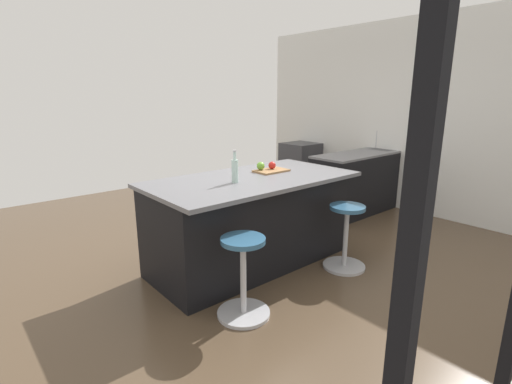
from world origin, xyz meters
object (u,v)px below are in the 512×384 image
(oven_range, at_px, (300,166))
(water_bottle, at_px, (235,170))
(apple_red, at_px, (272,165))
(stool_by_window, at_px, (346,239))
(stool_middle, at_px, (243,280))
(cutting_board, at_px, (271,171))
(kitchen_island, at_px, (250,220))
(apple_green, at_px, (261,166))

(oven_range, bearing_deg, water_bottle, 32.97)
(apple_red, bearing_deg, stool_by_window, 110.17)
(oven_range, height_order, stool_by_window, oven_range)
(apple_red, distance_m, water_bottle, 0.69)
(stool_by_window, distance_m, apple_red, 1.11)
(stool_middle, bearing_deg, oven_range, -143.09)
(oven_range, bearing_deg, cutting_board, 36.74)
(kitchen_island, distance_m, apple_red, 0.66)
(kitchen_island, distance_m, stool_middle, 1.01)
(oven_range, height_order, stool_middle, oven_range)
(stool_by_window, bearing_deg, cutting_board, -66.60)
(oven_range, height_order, water_bottle, water_bottle)
(stool_middle, relative_size, apple_red, 8.34)
(oven_range, distance_m, apple_red, 3.09)
(apple_green, bearing_deg, cutting_board, 142.10)
(water_bottle, bearing_deg, apple_red, -163.95)
(oven_range, xyz_separation_m, stool_middle, (3.50, 2.63, -0.12))
(kitchen_island, distance_m, stool_by_window, 1.01)
(cutting_board, bearing_deg, water_bottle, 14.42)
(stool_by_window, bearing_deg, stool_middle, 0.00)
(kitchen_island, distance_m, water_bottle, 0.67)
(kitchen_island, height_order, apple_green, apple_green)
(apple_green, height_order, apple_red, apple_green)
(oven_range, xyz_separation_m, apple_red, (2.44, 1.82, 0.57))
(kitchen_island, height_order, water_bottle, water_bottle)
(oven_range, distance_m, stool_by_window, 3.39)
(stool_by_window, bearing_deg, oven_range, -129.12)
(stool_middle, bearing_deg, apple_green, -137.59)
(stool_middle, bearing_deg, stool_by_window, 180.00)
(apple_red, bearing_deg, water_bottle, 16.05)
(stool_by_window, relative_size, stool_middle, 1.00)
(cutting_board, relative_size, apple_red, 4.40)
(kitchen_island, xyz_separation_m, apple_green, (-0.25, -0.12, 0.54))
(cutting_board, distance_m, apple_red, 0.07)
(cutting_board, xyz_separation_m, apple_green, (0.09, -0.07, 0.05))
(cutting_board, bearing_deg, stool_middle, 37.33)
(oven_range, height_order, apple_red, apple_red)
(apple_red, bearing_deg, cutting_board, 37.39)
(kitchen_island, bearing_deg, apple_red, -168.51)
(oven_range, distance_m, cutting_board, 3.13)
(apple_green, relative_size, water_bottle, 0.28)
(stool_by_window, relative_size, cutting_board, 1.89)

